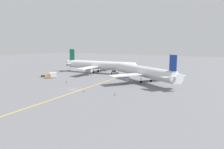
% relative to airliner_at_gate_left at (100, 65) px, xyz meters
% --- Properties ---
extents(ground_plane, '(600.00, 600.00, 0.00)m').
position_rel_airliner_at_gate_left_xyz_m(ground_plane, '(18.59, -51.68, -5.76)').
color(ground_plane, slate).
extents(taxiway_stripe, '(4.76, 119.94, 0.01)m').
position_rel_airliner_at_gate_left_xyz_m(taxiway_stripe, '(21.93, -41.68, -5.75)').
color(taxiway_stripe, yellow).
rests_on(taxiway_stripe, ground).
extents(airliner_at_gate_left, '(58.72, 45.03, 16.98)m').
position_rel_airliner_at_gate_left_xyz_m(airliner_at_gate_left, '(0.00, 0.00, 0.00)').
color(airliner_at_gate_left, white).
rests_on(airliner_at_gate_left, ground).
extents(airliner_being_pushed, '(49.21, 39.14, 16.03)m').
position_rel_airliner_at_gate_left_xyz_m(airliner_being_pushed, '(39.76, -17.77, -0.12)').
color(airliner_being_pushed, silver).
rests_on(airliner_being_pushed, ground).
extents(pushback_tug, '(8.05, 5.35, 2.95)m').
position_rel_airliner_at_gate_left_xyz_m(pushback_tug, '(12.34, -0.01, -4.51)').
color(pushback_tug, white).
rests_on(pushback_tug, ground).
extents(gse_catering_truck_tall, '(5.53, 6.05, 3.50)m').
position_rel_airliner_at_gate_left_xyz_m(gse_catering_truck_tall, '(-14.09, -33.29, -4.00)').
color(gse_catering_truck_tall, orange).
rests_on(gse_catering_truck_tall, ground).
extents(gse_baggage_cart_near_cluster, '(3.13, 2.90, 1.71)m').
position_rel_airliner_at_gate_left_xyz_m(gse_baggage_cart_near_cluster, '(-21.97, -32.95, -4.89)').
color(gse_baggage_cart_near_cluster, '#666B4C').
rests_on(gse_baggage_cart_near_cluster, ground).
extents(ground_crew_wing_walker_right, '(0.36, 0.49, 1.64)m').
position_rel_airliner_at_gate_left_xyz_m(ground_crew_wing_walker_right, '(5.86, -42.22, -4.90)').
color(ground_crew_wing_walker_right, '#4C4C51').
rests_on(ground_crew_wing_walker_right, ground).
extents(ground_crew_ramp_agent_by_cones, '(0.36, 0.36, 1.57)m').
position_rel_airliner_at_gate_left_xyz_m(ground_crew_ramp_agent_by_cones, '(26.32, -54.31, -4.95)').
color(ground_crew_ramp_agent_by_cones, '#4C4C51').
rests_on(ground_crew_ramp_agent_by_cones, ground).
extents(ground_crew_marshaller_foreground, '(0.36, 0.36, 1.71)m').
position_rel_airliner_at_gate_left_xyz_m(ground_crew_marshaller_foreground, '(41.22, -53.51, -4.86)').
color(ground_crew_marshaller_foreground, '#4C4C51').
rests_on(ground_crew_marshaller_foreground, ground).
extents(jet_bridge, '(9.24, 22.85, 5.90)m').
position_rel_airliner_at_gate_left_xyz_m(jet_bridge, '(-0.84, 21.29, -1.64)').
color(jet_bridge, '#B7B7BC').
rests_on(jet_bridge, ground).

